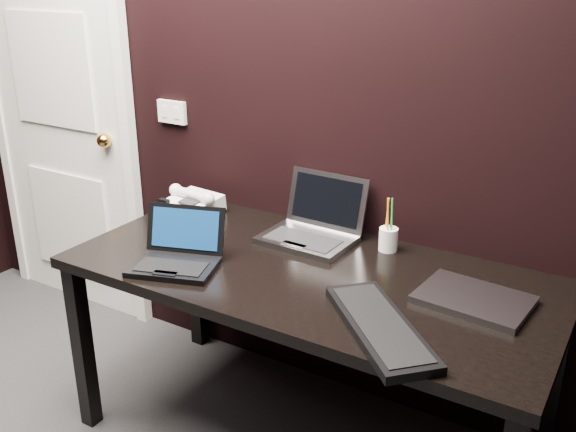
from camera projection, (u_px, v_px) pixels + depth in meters
The scene contains 11 objects.
wall_back at pixel (294, 83), 2.49m from camera, with size 4.00×4.00×0.00m, color black.
door at pixel (60, 111), 3.21m from camera, with size 0.99×0.10×2.14m.
wall_switch at pixel (172, 112), 2.84m from camera, with size 0.15×0.02×0.10m.
desk at pixel (308, 289), 2.25m from camera, with size 1.70×0.80×0.74m.
netbook at pixel (177, 255), 2.24m from camera, with size 0.36×0.34×0.19m.
silver_laptop at pixel (312, 228), 2.46m from camera, with size 0.35×0.32×0.23m.
ext_keyboard at pixel (380, 327), 1.84m from camera, with size 0.47×0.47×0.03m.
closed_laptop at pixel (474, 299), 2.00m from camera, with size 0.36×0.27×0.02m.
desk_phone at pixel (194, 203), 2.72m from camera, with size 0.25×0.21×0.12m.
mobile_phone at pixel (164, 213), 2.63m from camera, with size 0.06×0.05×0.10m.
pen_cup at pixel (388, 238), 2.36m from camera, with size 0.08×0.08×0.21m.
Camera 1 is at (1.28, -0.36, 1.72)m, focal length 40.00 mm.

